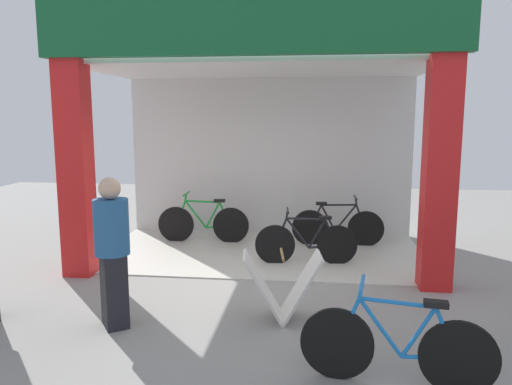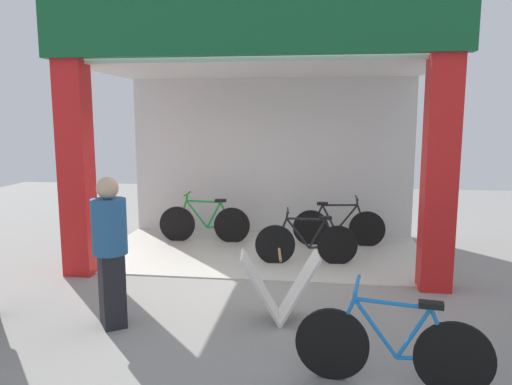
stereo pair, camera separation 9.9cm
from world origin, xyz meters
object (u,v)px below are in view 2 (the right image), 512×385
pedestrian_2 (110,249)px  bicycle_inside_2 (338,226)px  bicycle_parked_0 (392,347)px  bicycle_inside_0 (307,243)px  bicycle_inside_1 (205,223)px  sandwich_board_sign (280,287)px

pedestrian_2 → bicycle_inside_2: bearing=55.1°
bicycle_parked_0 → pedestrian_2: size_ratio=0.98×
bicycle_inside_0 → bicycle_inside_1: 2.20m
bicycle_inside_0 → bicycle_inside_2: bearing=66.0°
bicycle_inside_2 → bicycle_parked_0: (0.29, -4.62, 0.00)m
bicycle_inside_1 → pedestrian_2: (-0.17, -3.66, 0.50)m
bicycle_inside_0 → pedestrian_2: (-2.06, -2.53, 0.52)m
bicycle_inside_0 → bicycle_inside_1: bearing=149.2°
bicycle_inside_2 → pedestrian_2: size_ratio=0.98×
bicycle_inside_1 → bicycle_parked_0: 5.31m
sandwich_board_sign → pedestrian_2: bearing=-167.8°
bicycle_inside_2 → bicycle_parked_0: bearing=-86.4°
bicycle_parked_0 → pedestrian_2: 3.07m
bicycle_inside_0 → pedestrian_2: size_ratio=0.96×
bicycle_parked_0 → sandwich_board_sign: 1.68m
bicycle_inside_1 → bicycle_parked_0: size_ratio=1.03×
bicycle_inside_1 → sandwich_board_sign: (1.65, -3.27, 0.02)m
bicycle_inside_1 → bicycle_parked_0: (2.71, -4.56, -0.01)m
bicycle_inside_1 → bicycle_parked_0: bearing=-59.3°
bicycle_inside_2 → sandwich_board_sign: 3.42m
bicycle_inside_2 → bicycle_inside_0: bearing=-114.0°
sandwich_board_sign → pedestrian_2: 1.92m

